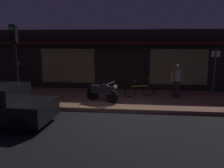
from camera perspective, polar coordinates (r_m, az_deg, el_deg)
name	(u,v)px	position (r m, az deg, el deg)	size (l,w,h in m)	color
ground_plane	(113,120)	(8.94, 0.26, -8.92)	(60.00, 60.00, 0.00)	black
sidewalk_slab	(119,99)	(11.78, 1.75, -3.67)	(18.00, 4.00, 0.15)	#8C6047
storefront_building	(123,59)	(14.84, 2.80, 6.11)	(18.00, 3.30, 3.60)	black
motorcycle	(103,91)	(10.87, -2.33, -1.80)	(1.61, 0.86, 0.97)	black
bicycle_parked	(140,90)	(11.95, 6.79, -1.39)	(1.57, 0.65, 0.91)	black
person_photographer	(19,76)	(13.99, -21.84, 1.85)	(0.40, 0.62, 1.67)	#28232D
person_bystander	(177,80)	(12.05, 15.62, 0.90)	(0.62, 0.42, 1.67)	#28232D
sign_post	(215,69)	(13.22, 23.86, 3.33)	(0.44, 0.09, 2.40)	#47474C
traffic_light_pole	(15,54)	(10.00, -22.70, 6.88)	(0.24, 0.33, 3.60)	black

